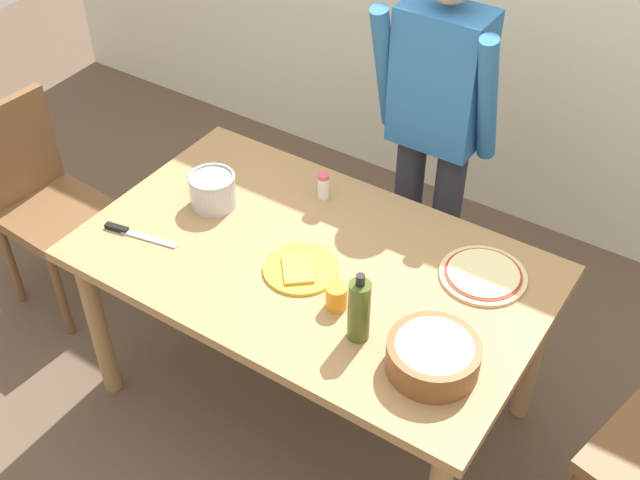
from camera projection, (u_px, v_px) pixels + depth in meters
The scene contains 12 objects.
ground at pixel (313, 398), 3.25m from camera, with size 8.00×8.00×0.00m, color brown.
dining_table at pixel (312, 278), 2.82m from camera, with size 1.60×0.96×0.76m.
person_cook at pixel (436, 121), 3.09m from camera, with size 0.49×0.25×1.62m.
chair_wooden_left at pixel (41, 195), 3.39m from camera, with size 0.43×0.43×0.95m.
pizza_raw_on_board at pixel (483, 275), 2.68m from camera, with size 0.30×0.30×0.02m.
plate_with_slice at pixel (301, 269), 2.71m from camera, with size 0.26×0.26×0.02m.
popcorn_bowl at pixel (433, 354), 2.35m from camera, with size 0.28×0.28×0.11m.
olive_oil_bottle at pixel (359, 310), 2.41m from camera, with size 0.07×0.07×0.26m.
steel_pot at pixel (213, 190), 2.95m from camera, with size 0.17×0.17×0.13m.
cup_orange at pixel (336, 297), 2.56m from camera, with size 0.07×0.07×0.09m, color orange.
salt_shaker at pixel (323, 186), 2.99m from camera, with size 0.04×0.04×0.11m.
chef_knife at pixel (132, 233), 2.85m from camera, with size 0.29×0.08×0.02m.
Camera 1 is at (1.15, -1.70, 2.61)m, focal length 45.08 mm.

